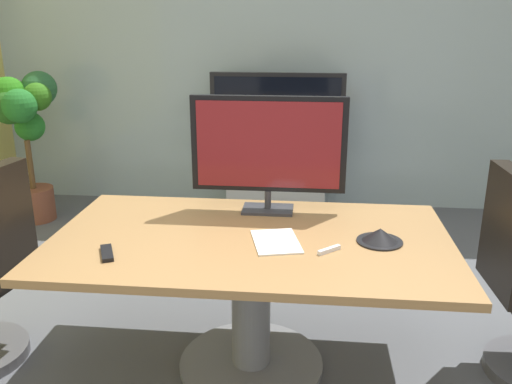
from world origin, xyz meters
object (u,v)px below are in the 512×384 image
Objects in this scene: tv_monitor at (268,148)px; wall_display_unit at (277,168)px; conference_table at (251,272)px; remote_control at (107,253)px; potted_plant at (25,123)px; conference_phone at (380,236)px.

wall_display_unit is (-0.08, 1.99, -0.66)m from tv_monitor.
conference_table is at bearing -89.34° from wall_display_unit.
remote_control reaches higher than conference_table.
wall_display_unit is at bearing 90.66° from conference_table.
tv_monitor reaches higher than remote_control.
tv_monitor is 2.77m from potted_plant.
tv_monitor reaches higher than potted_plant.
tv_monitor is 2.10m from wall_display_unit.
wall_display_unit is 5.95× the size of conference_phone.
potted_plant is (-2.21, 1.99, 0.34)m from conference_table.
tv_monitor is 0.77m from conference_phone.
wall_display_unit is at bearing 53.08° from remote_control.
conference_phone is at bearing -11.82° from remote_control.
tv_monitor is 0.64× the size of wall_display_unit.
potted_plant is at bearing 144.74° from tv_monitor.
tv_monitor is at bearing -87.69° from wall_display_unit.
tv_monitor reaches higher than conference_phone.
wall_display_unit reaches higher than conference_table.
remote_control is at bearing -55.10° from potted_plant.
tv_monitor is (0.05, 0.39, 0.55)m from conference_table.
remote_control is (-0.68, -0.67, -0.35)m from tv_monitor.
conference_table is at bearing -0.12° from remote_control.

